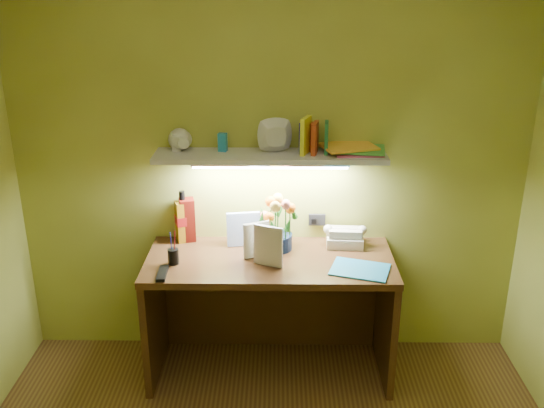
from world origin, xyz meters
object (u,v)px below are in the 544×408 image
at_px(desk, 270,316).
at_px(desk_clock, 355,235).
at_px(whisky_bottle, 183,216).
at_px(flower_bouquet, 277,223).
at_px(telephone, 345,235).

distance_m(desk, desk_clock, 0.70).
height_order(desk, desk_clock, desk_clock).
bearing_deg(desk_clock, whisky_bottle, 157.17).
height_order(flower_bouquet, desk_clock, flower_bouquet).
xyz_separation_m(desk, flower_bouquet, (0.04, 0.14, 0.53)).
relative_size(desk, telephone, 6.64).
distance_m(telephone, desk_clock, 0.09).
bearing_deg(flower_bouquet, whisky_bottle, 169.25).
relative_size(flower_bouquet, telephone, 1.51).
bearing_deg(telephone, whisky_bottle, 179.64).
relative_size(desk_clock, whisky_bottle, 0.28).
relative_size(flower_bouquet, whisky_bottle, 1.01).
height_order(desk, flower_bouquet, flower_bouquet).
bearing_deg(flower_bouquet, desk, -105.70).
distance_m(desk, flower_bouquet, 0.55).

